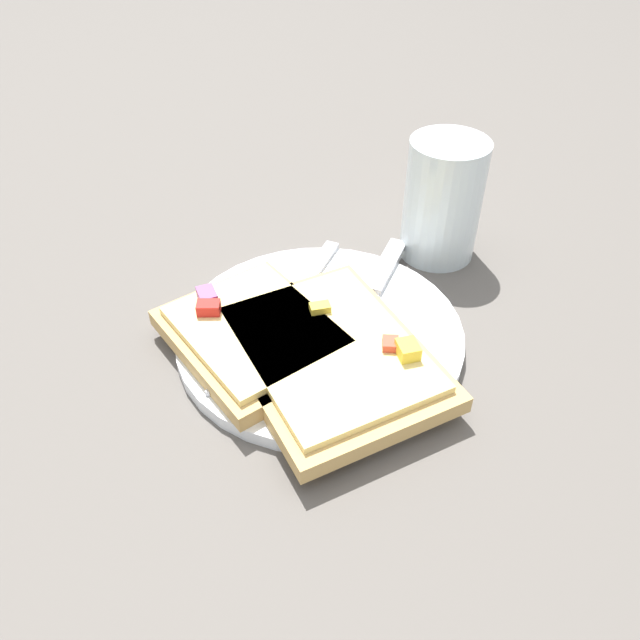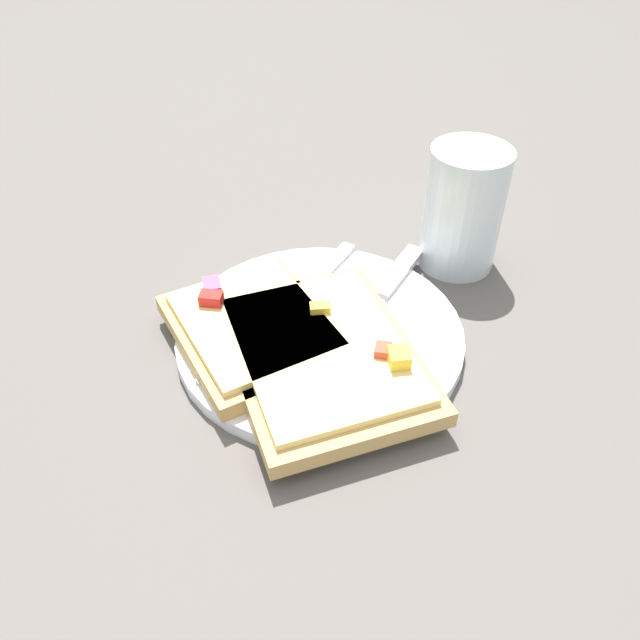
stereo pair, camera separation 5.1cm
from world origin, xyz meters
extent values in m
plane|color=#56514C|center=(0.00, 0.00, 0.00)|extent=(4.00, 4.00, 0.00)
cylinder|color=white|center=(0.00, 0.00, 0.01)|extent=(0.24, 0.24, 0.01)
cube|color=silver|center=(0.05, -0.03, 0.01)|extent=(0.07, 0.13, 0.01)
cube|color=silver|center=(0.01, 0.06, 0.01)|extent=(0.05, 0.06, 0.01)
cube|color=silver|center=(0.01, 0.10, 0.01)|extent=(0.02, 0.03, 0.00)
cube|color=silver|center=(0.00, 0.10, 0.01)|extent=(0.02, 0.03, 0.00)
cube|color=silver|center=(-0.01, 0.09, 0.01)|extent=(0.02, 0.03, 0.00)
cube|color=silver|center=(-0.01, 0.09, 0.01)|extent=(0.02, 0.03, 0.00)
cube|color=silver|center=(0.02, -0.10, 0.01)|extent=(0.05, 0.08, 0.01)
cube|color=silver|center=(-0.03, 0.00, 0.01)|extent=(0.08, 0.13, 0.00)
cube|color=tan|center=(-0.03, 0.02, 0.02)|extent=(0.21, 0.18, 0.01)
cube|color=#E5CC7A|center=(-0.03, 0.02, 0.03)|extent=(0.18, 0.15, 0.01)
cube|color=yellow|center=(-0.08, -0.01, 0.04)|extent=(0.02, 0.02, 0.01)
cube|color=#D14733|center=(-0.07, -0.01, 0.04)|extent=(0.02, 0.02, 0.01)
cube|color=yellow|center=(0.00, 0.00, 0.04)|extent=(0.02, 0.02, 0.01)
cube|color=tan|center=(0.02, 0.05, 0.02)|extent=(0.15, 0.13, 0.01)
cube|color=#E5CC7A|center=(0.02, 0.05, 0.03)|extent=(0.13, 0.11, 0.01)
cube|color=#934C8E|center=(0.07, 0.06, 0.04)|extent=(0.02, 0.02, 0.01)
cube|color=red|center=(0.06, 0.07, 0.04)|extent=(0.02, 0.02, 0.01)
sphere|color=tan|center=(0.03, -0.04, 0.02)|extent=(0.01, 0.01, 0.01)
sphere|color=tan|center=(-0.07, -0.03, 0.02)|extent=(0.01, 0.01, 0.01)
sphere|color=tan|center=(0.05, 0.01, 0.02)|extent=(0.01, 0.01, 0.01)
sphere|color=tan|center=(0.03, 0.07, 0.02)|extent=(0.01, 0.01, 0.01)
cylinder|color=silver|center=(0.02, -0.17, 0.06)|extent=(0.07, 0.07, 0.12)
camera|label=1|loc=(-0.29, 0.25, 0.36)|focal=35.00mm
camera|label=2|loc=(-0.32, 0.21, 0.36)|focal=35.00mm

